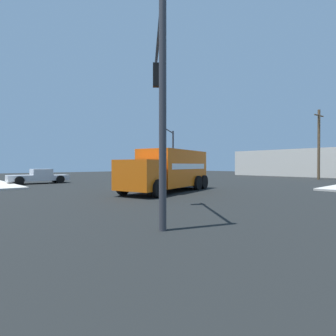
{
  "coord_description": "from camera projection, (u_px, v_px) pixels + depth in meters",
  "views": [
    {
      "loc": [
        13.51,
        -12.16,
        1.76
      ],
      "look_at": [
        1.53,
        -1.32,
        1.57
      ],
      "focal_mm": 27.43,
      "sensor_mm": 36.0,
      "label": 1
    }
  ],
  "objects": [
    {
      "name": "traffic_light_primary",
      "position": [
        160.0,
        87.0,
        8.1
      ],
      "size": [
        3.51,
        2.71,
        6.48
      ],
      "color": "#38383D",
      "rests_on": "ground"
    },
    {
      "name": "utility_pole",
      "position": [
        319.0,
        144.0,
        30.79
      ],
      "size": [
        0.36,
        2.2,
        8.41
      ],
      "color": "brown",
      "rests_on": "ground"
    },
    {
      "name": "ground_plane",
      "position": [
        167.0,
        190.0,
        18.19
      ],
      "size": [
        100.0,
        100.0,
        0.0
      ],
      "primitive_type": "plane",
      "color": "black"
    },
    {
      "name": "pickup_silver",
      "position": [
        39.0,
        176.0,
        24.39
      ],
      "size": [
        2.52,
        5.32,
        1.38
      ],
      "color": "#B7BABF",
      "rests_on": "ground"
    },
    {
      "name": "building_backdrop",
      "position": [
        309.0,
        163.0,
        39.51
      ],
      "size": [
        22.43,
        6.0,
        4.18
      ],
      "primitive_type": "cube",
      "color": "beige",
      "rests_on": "ground"
    },
    {
      "name": "traffic_light_secondary",
      "position": [
        170.0,
        146.0,
        27.51
      ],
      "size": [
        2.99,
        4.21,
        5.64
      ],
      "color": "#38383D",
      "rests_on": "ground"
    },
    {
      "name": "delivery_truck",
      "position": [
        169.0,
        170.0,
        17.02
      ],
      "size": [
        4.67,
        8.01,
        2.75
      ],
      "color": "orange",
      "rests_on": "ground"
    }
  ]
}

